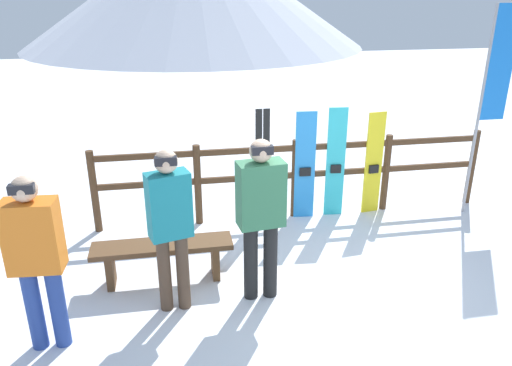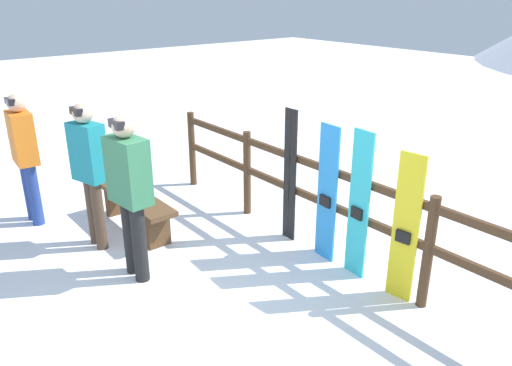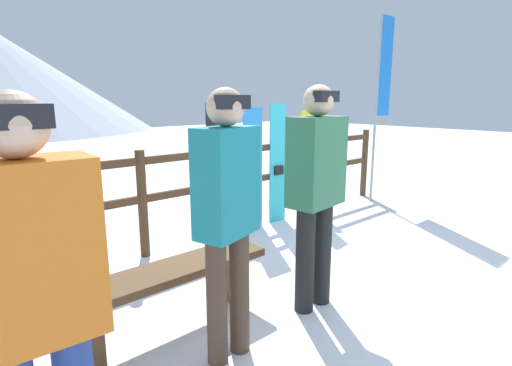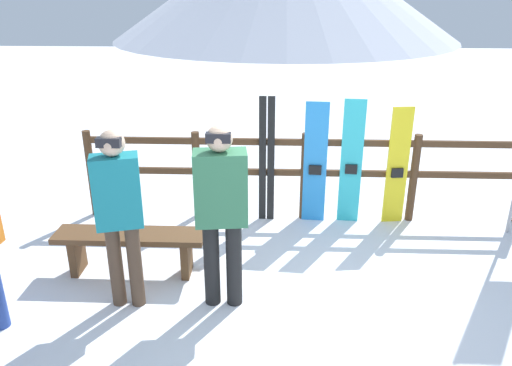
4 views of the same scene
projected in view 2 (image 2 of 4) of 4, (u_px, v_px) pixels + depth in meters
ground_plane at (180, 312)px, 4.76m from camera, size 40.00×40.00×0.00m
fence at (322, 197)px, 5.61m from camera, size 5.60×0.10×1.15m
bench at (135, 203)px, 6.27m from camera, size 1.56×0.36×0.47m
person_teal at (89, 165)px, 5.62m from camera, size 0.45×0.33×1.73m
person_orange at (24, 151)px, 6.25m from camera, size 0.47×0.28×1.69m
person_plaid_green at (130, 187)px, 4.99m from camera, size 0.49×0.31×1.77m
ski_pair_black at (290, 176)px, 5.88m from camera, size 0.20×0.02×1.62m
snowboard_blue at (327, 194)px, 5.45m from camera, size 0.29×0.07×1.56m
snowboard_cyan at (359, 206)px, 5.12m from camera, size 0.27×0.07×1.60m
snowboard_yellow at (405, 229)px, 4.72m from camera, size 0.27×0.08×1.51m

